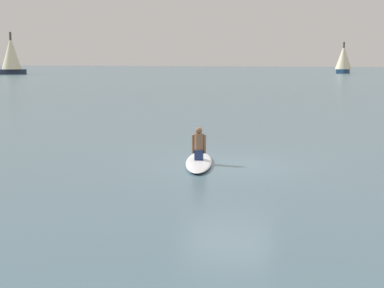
{
  "coord_description": "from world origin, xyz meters",
  "views": [
    {
      "loc": [
        3.98,
        -16.2,
        2.97
      ],
      "look_at": [
        -0.88,
        -0.6,
        0.61
      ],
      "focal_mm": 55.71,
      "sensor_mm": 36.0,
      "label": 1
    }
  ],
  "objects_px": {
    "person_paddler": "(199,145)",
    "sailboat_far_left": "(343,59)",
    "surfboard": "(199,162)",
    "sailboat_far_right": "(11,55)"
  },
  "relations": [
    {
      "from": "surfboard",
      "to": "person_paddler",
      "type": "xyz_separation_m",
      "value": [
        -0.0,
        -0.0,
        0.48
      ]
    },
    {
      "from": "person_paddler",
      "to": "sailboat_far_right",
      "type": "distance_m",
      "value": 101.04
    },
    {
      "from": "person_paddler",
      "to": "sailboat_far_left",
      "type": "xyz_separation_m",
      "value": [
        -2.05,
        106.87,
        2.36
      ]
    },
    {
      "from": "person_paddler",
      "to": "sailboat_far_right",
      "type": "height_order",
      "value": "sailboat_far_right"
    },
    {
      "from": "surfboard",
      "to": "person_paddler",
      "type": "relative_size",
      "value": 3.69
    },
    {
      "from": "surfboard",
      "to": "person_paddler",
      "type": "height_order",
      "value": "person_paddler"
    },
    {
      "from": "surfboard",
      "to": "sailboat_far_left",
      "type": "bearing_deg",
      "value": -13.91
    },
    {
      "from": "surfboard",
      "to": "sailboat_far_left",
      "type": "distance_m",
      "value": 106.93
    },
    {
      "from": "sailboat_far_right",
      "to": "person_paddler",
      "type": "bearing_deg",
      "value": 81.57
    },
    {
      "from": "person_paddler",
      "to": "sailboat_far_right",
      "type": "relative_size",
      "value": 0.12
    }
  ]
}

